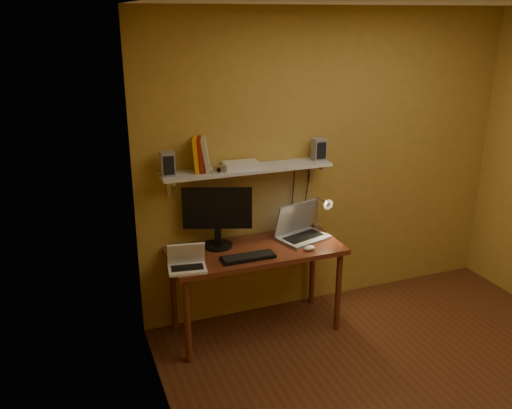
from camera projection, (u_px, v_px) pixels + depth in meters
name	position (u px, v px, depth m)	size (l,w,h in m)	color
room	(453.00, 227.00, 3.31)	(3.44, 3.24, 2.64)	#562E16
desk	(256.00, 258.00, 4.38)	(1.40, 0.60, 0.75)	maroon
wall_shelf	(247.00, 169.00, 4.32)	(1.40, 0.25, 0.21)	silver
monitor	(217.00, 214.00, 4.29)	(0.53, 0.30, 0.50)	black
laptop	(300.00, 228.00, 4.55)	(0.47, 0.40, 0.30)	gray
netbook	(187.00, 262.00, 3.99)	(0.30, 0.24, 0.20)	silver
keyboard	(248.00, 257.00, 4.17)	(0.42, 0.14, 0.02)	black
mouse	(309.00, 248.00, 4.32)	(0.10, 0.06, 0.03)	silver
desk_lamp	(323.00, 209.00, 4.61)	(0.09, 0.23, 0.38)	silver
speaker_left	(167.00, 164.00, 4.06)	(0.10, 0.10, 0.19)	gray
speaker_right	(319.00, 149.00, 4.51)	(0.10, 0.10, 0.18)	gray
books	(201.00, 155.00, 4.17)	(0.18, 0.19, 0.26)	orange
shelf_camera	(219.00, 169.00, 4.15)	(0.10, 0.06, 0.06)	silver
router	(242.00, 165.00, 4.29)	(0.28, 0.19, 0.05)	silver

